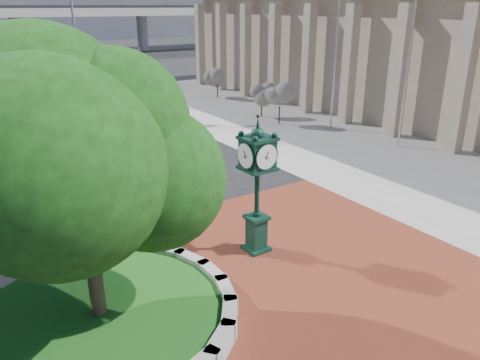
% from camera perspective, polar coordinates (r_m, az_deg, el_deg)
% --- Properties ---
extents(ground, '(200.00, 200.00, 0.00)m').
position_cam_1_polar(ground, '(14.45, 2.91, -10.57)').
color(ground, black).
rests_on(ground, ground).
extents(plaza, '(12.00, 12.00, 0.04)m').
position_cam_1_polar(plaza, '(13.77, 5.42, -12.26)').
color(plaza, maroon).
rests_on(plaza, ground).
extents(sidewalk, '(20.00, 50.00, 0.04)m').
position_cam_1_polar(sidewalk, '(31.62, 15.86, 6.13)').
color(sidewalk, '#9E9B93').
rests_on(sidewalk, ground).
extents(planter_wall, '(2.96, 6.77, 0.54)m').
position_cam_1_polar(planter_wall, '(13.12, -6.92, -12.86)').
color(planter_wall, '#9E9B93').
rests_on(planter_wall, ground).
extents(grass_bed, '(6.10, 6.10, 0.40)m').
position_cam_1_polar(grass_bed, '(12.53, -16.67, -15.87)').
color(grass_bed, '#1C4A15').
rests_on(grass_bed, ground).
extents(civic_building, '(17.35, 44.00, 8.60)m').
position_cam_1_polar(civic_building, '(38.10, 22.04, 14.37)').
color(civic_building, tan).
rests_on(civic_building, ground).
extents(tree_planter, '(5.20, 5.20, 6.33)m').
position_cam_1_polar(tree_planter, '(10.87, -18.54, -0.66)').
color(tree_planter, '#38281C').
rests_on(tree_planter, ground).
extents(tree_street, '(4.40, 4.40, 5.45)m').
position_cam_1_polar(tree_street, '(28.45, -26.52, 9.88)').
color(tree_street, '#38281C').
rests_on(tree_street, ground).
extents(post_clock, '(0.95, 0.95, 4.42)m').
position_cam_1_polar(post_clock, '(14.31, 2.10, -0.07)').
color(post_clock, black).
rests_on(post_clock, ground).
extents(parked_car, '(2.88, 4.45, 1.41)m').
position_cam_1_polar(parked_car, '(50.78, -21.02, 11.55)').
color(parked_car, '#531B0B').
rests_on(parked_car, ground).
extents(flagpole_a, '(1.45, 0.31, 9.35)m').
position_cam_1_polar(flagpole_a, '(26.95, 19.84, 13.68)').
color(flagpole_a, silver).
rests_on(flagpole_a, ground).
extents(flagpole_b, '(1.64, 0.19, 10.44)m').
position_cam_1_polar(flagpole_b, '(29.99, 11.66, 16.09)').
color(flagpole_b, silver).
rests_on(flagpole_b, ground).
extents(street_lamp_near, '(1.89, 0.65, 8.57)m').
position_cam_1_polar(street_lamp_near, '(35.89, -19.02, 15.57)').
color(street_lamp_near, slate).
rests_on(street_lamp_near, ground).
extents(shrub_near, '(1.20, 1.20, 2.20)m').
position_cam_1_polar(shrub_near, '(31.26, 4.85, 9.63)').
color(shrub_near, '#38281C').
rests_on(shrub_near, ground).
extents(shrub_mid, '(1.20, 1.20, 2.20)m').
position_cam_1_polar(shrub_mid, '(33.32, 2.67, 10.36)').
color(shrub_mid, '#38281C').
rests_on(shrub_mid, ground).
extents(shrub_far, '(1.20, 1.20, 2.20)m').
position_cam_1_polar(shrub_far, '(40.57, -2.79, 12.18)').
color(shrub_far, '#38281C').
rests_on(shrub_far, ground).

